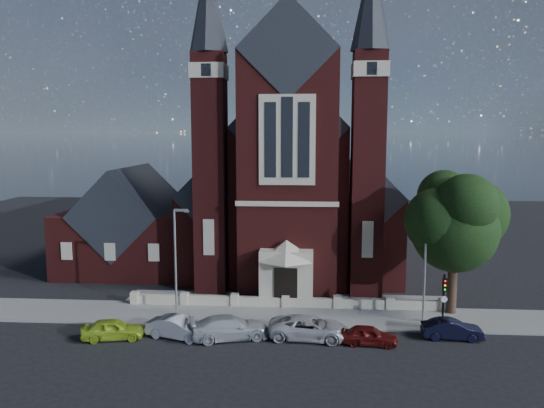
{
  "coord_description": "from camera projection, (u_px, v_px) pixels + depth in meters",
  "views": [
    {
      "loc": [
        1.74,
        -33.33,
        13.55
      ],
      "look_at": [
        -1.46,
        12.0,
        7.44
      ],
      "focal_mm": 35.0,
      "sensor_mm": 36.0,
      "label": 1
    }
  ],
  "objects": [
    {
      "name": "pavement_strip",
      "position": [
        284.0,
        317.0,
        39.32
      ],
      "size": [
        60.0,
        5.0,
        0.12
      ],
      "primitive_type": "cube",
      "color": "slate",
      "rests_on": "ground"
    },
    {
      "name": "car_dark_red",
      "position": [
        369.0,
        335.0,
        34.09
      ],
      "size": [
        3.75,
        1.75,
        1.24
      ],
      "primitive_type": "imported",
      "rotation": [
        0.0,
        0.0,
        1.49
      ],
      "color": "#55100E",
      "rests_on": "ground"
    },
    {
      "name": "car_white_suv",
      "position": [
        309.0,
        328.0,
        35.08
      ],
      "size": [
        5.54,
        2.88,
        1.49
      ],
      "primitive_type": "imported",
      "rotation": [
        0.0,
        0.0,
        1.49
      ],
      "color": "silver",
      "rests_on": "ground"
    },
    {
      "name": "ground",
      "position": [
        290.0,
        278.0,
        49.7
      ],
      "size": [
        120.0,
        120.0,
        0.0
      ],
      "primitive_type": "plane",
      "color": "black",
      "rests_on": "ground"
    },
    {
      "name": "street_tree",
      "position": [
        457.0,
        224.0,
        38.71
      ],
      "size": [
        6.4,
        6.6,
        10.7
      ],
      "color": "black",
      "rests_on": "ground"
    },
    {
      "name": "traffic_signal",
      "position": [
        444.0,
        295.0,
        36.16
      ],
      "size": [
        0.28,
        0.42,
        4.0
      ],
      "color": "black",
      "rests_on": "ground"
    },
    {
      "name": "car_silver_a",
      "position": [
        178.0,
        328.0,
        35.18
      ],
      "size": [
        4.55,
        2.67,
        1.42
      ],
      "primitive_type": "imported",
      "rotation": [
        0.0,
        0.0,
        1.28
      ],
      "color": "#A8A8AF",
      "rests_on": "ground"
    },
    {
      "name": "forecourt_paving",
      "position": [
        287.0,
        300.0,
        43.28
      ],
      "size": [
        26.0,
        3.0,
        0.14
      ],
      "primitive_type": "cube",
      "color": "slate",
      "rests_on": "ground"
    },
    {
      "name": "street_lamp_left",
      "position": [
        177.0,
        256.0,
        38.77
      ],
      "size": [
        1.16,
        0.22,
        8.09
      ],
      "color": "gray",
      "rests_on": "ground"
    },
    {
      "name": "car_lime_van",
      "position": [
        113.0,
        329.0,
        34.98
      ],
      "size": [
        4.27,
        2.44,
        1.37
      ],
      "primitive_type": "imported",
      "rotation": [
        0.0,
        0.0,
        1.79
      ],
      "color": "#97BA25",
      "rests_on": "ground"
    },
    {
      "name": "forecourt_wall",
      "position": [
        286.0,
        308.0,
        41.3
      ],
      "size": [
        24.0,
        0.4,
        0.9
      ],
      "primitive_type": "cube",
      "color": "#B4A68F",
      "rests_on": "ground"
    },
    {
      "name": "parish_hall",
      "position": [
        132.0,
        228.0,
        53.25
      ],
      "size": [
        12.0,
        12.2,
        10.24
      ],
      "color": "#4C1614",
      "rests_on": "ground"
    },
    {
      "name": "church",
      "position": [
        293.0,
        184.0,
        56.46
      ],
      "size": [
        20.01,
        34.9,
        29.2
      ],
      "color": "#4C1614",
      "rests_on": "ground"
    },
    {
      "name": "car_silver_b",
      "position": [
        230.0,
        327.0,
        35.06
      ],
      "size": [
        5.66,
        3.52,
        1.53
      ],
      "primitive_type": "imported",
      "rotation": [
        0.0,
        0.0,
        1.85
      ],
      "color": "#AEB1B6",
      "rests_on": "ground"
    },
    {
      "name": "street_lamp_right",
      "position": [
        426.0,
        260.0,
        37.51
      ],
      "size": [
        1.16,
        0.22,
        8.09
      ],
      "color": "gray",
      "rests_on": "ground"
    },
    {
      "name": "car_navy",
      "position": [
        452.0,
        329.0,
        35.04
      ],
      "size": [
        4.0,
        1.53,
        1.3
      ],
      "primitive_type": "imported",
      "rotation": [
        0.0,
        0.0,
        1.53
      ],
      "color": "black",
      "rests_on": "ground"
    }
  ]
}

